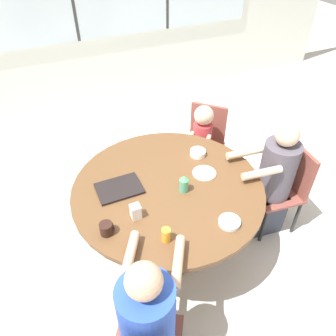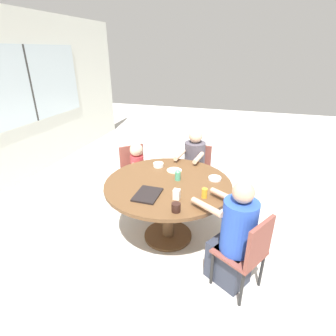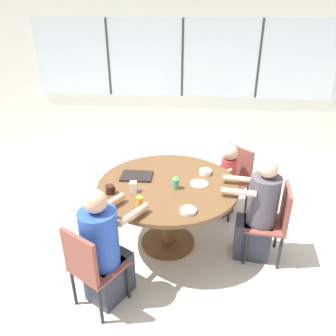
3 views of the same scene
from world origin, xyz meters
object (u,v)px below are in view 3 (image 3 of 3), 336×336
milk_carton_small (133,187)px  bowl_cereal (188,211)px  person_man_blue_shirt (104,252)px  person_toddler (226,181)px  sippy_cup (176,182)px  person_woman_green_shirt (258,215)px  chair_for_woman_green_shirt (275,218)px  coffee_mug (110,190)px  juice_glass (140,202)px  bowl_white_shallow (205,172)px  chair_for_man_blue_shirt (90,264)px  chair_for_toddler (234,175)px

milk_carton_small → bowl_cereal: milk_carton_small is taller
person_man_blue_shirt → person_toddler: 1.88m
person_man_blue_shirt → sippy_cup: (0.57, 0.71, 0.33)m
person_toddler → milk_carton_small: 1.37m
person_woman_green_shirt → milk_carton_small: bearing=100.5°
chair_for_woman_green_shirt → sippy_cup: sippy_cup is taller
chair_for_woman_green_shirt → bowl_cereal: bearing=120.2°
person_man_blue_shirt → coffee_mug: (-0.06, 0.56, 0.30)m
sippy_cup → bowl_cereal: 0.44m
sippy_cup → milk_carton_small: (-0.42, -0.10, -0.02)m
juice_glass → milk_carton_small: (-0.11, 0.27, 0.00)m
person_woman_green_shirt → coffee_mug: size_ratio=12.29×
person_toddler → juice_glass: 1.49m
milk_carton_small → bowl_white_shallow: size_ratio=0.80×
chair_for_man_blue_shirt → milk_carton_small: size_ratio=7.98×
bowl_white_shallow → person_woman_green_shirt: bearing=-33.7°
juice_glass → bowl_white_shallow: size_ratio=0.78×
coffee_mug → chair_for_toddler: bearing=37.7°
person_toddler → sippy_cup: size_ratio=6.60×
coffee_mug → chair_for_man_blue_shirt: bearing=-91.9°
chair_for_woman_green_shirt → coffee_mug: bearing=100.8°
chair_for_woman_green_shirt → chair_for_toddler: size_ratio=1.00×
juice_glass → bowl_cereal: (0.44, -0.05, -0.04)m
chair_for_man_blue_shirt → coffee_mug: (0.02, 0.70, 0.31)m
bowl_white_shallow → chair_for_toddler: bearing=53.6°
person_man_blue_shirt → sippy_cup: bearing=82.3°
person_woman_green_shirt → bowl_white_shallow: size_ratio=8.61×
chair_for_woman_green_shirt → person_woman_green_shirt: (-0.16, 0.02, 0.01)m
bowl_white_shallow → chair_for_woman_green_shirt: bearing=-28.4°
chair_for_toddler → coffee_mug: coffee_mug is taller
chair_for_man_blue_shirt → person_man_blue_shirt: bearing=90.0°
chair_for_toddler → bowl_white_shallow: size_ratio=6.39×
person_toddler → juice_glass: bearing=96.8°
juice_glass → bowl_white_shallow: bearing=49.4°
milk_carton_small → bowl_cereal: 0.64m
person_woman_green_shirt → person_man_blue_shirt: size_ratio=1.00×
person_woman_green_shirt → milk_carton_small: 1.30m
chair_for_toddler → person_man_blue_shirt: size_ratio=0.74×
chair_for_woman_green_shirt → bowl_white_shallow: 0.86m
person_man_blue_shirt → person_toddler: bearing=83.0°
person_man_blue_shirt → chair_for_man_blue_shirt: bearing=-90.0°
chair_for_man_blue_shirt → bowl_white_shallow: (0.96, 1.20, 0.29)m
person_man_blue_shirt → coffee_mug: size_ratio=12.32×
juice_glass → chair_for_man_blue_shirt: bearing=-125.8°
chair_for_man_blue_shirt → milk_carton_small: milk_carton_small is taller
person_toddler → milk_carton_small: (-1.00, -0.87, 0.36)m
milk_carton_small → person_woman_green_shirt: bearing=3.6°
coffee_mug → bowl_cereal: (0.77, -0.26, -0.03)m
sippy_cup → juice_glass: sippy_cup is taller
bowl_white_shallow → milk_carton_small: bearing=-148.3°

